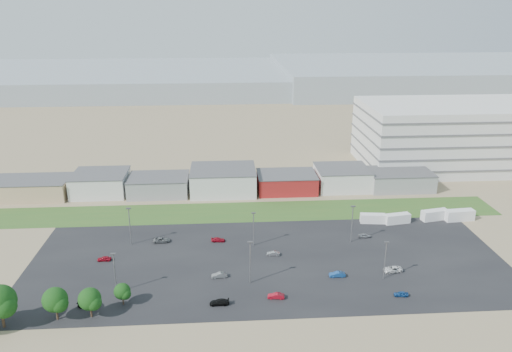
{
  "coord_description": "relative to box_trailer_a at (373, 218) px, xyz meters",
  "views": [
    {
      "loc": [
        -5.63,
        -92.05,
        61.54
      ],
      "look_at": [
        2.09,
        22.0,
        22.18
      ],
      "focal_mm": 35.0,
      "sensor_mm": 36.0,
      "label": 1
    }
  ],
  "objects": [
    {
      "name": "box_trailer_b",
      "position": [
        7.16,
        -0.74,
        0.06
      ],
      "size": [
        7.95,
        3.67,
        2.87
      ],
      "primitive_type": null,
      "rotation": [
        0.0,
        0.0,
        0.17
      ],
      "color": "silver",
      "rests_on": "ground"
    },
    {
      "name": "building_row",
      "position": [
        -55.24,
        29.73,
        2.63
      ],
      "size": [
        170.0,
        20.0,
        8.0
      ],
      "primitive_type": null,
      "color": "silver",
      "rests_on": "ground"
    },
    {
      "name": "parked_car_2",
      "position": [
        -5.11,
        -39.33,
        -0.83
      ],
      "size": [
        3.31,
        1.64,
        1.08
      ],
      "primitive_type": "imported",
      "rotation": [
        0.0,
        0.0,
        -1.69
      ],
      "color": "navy",
      "rests_on": "ground"
    },
    {
      "name": "parked_car_10",
      "position": [
        -73.61,
        -38.89,
        -0.73
      ],
      "size": [
        4.65,
        2.37,
        1.29
      ],
      "primitive_type": "imported",
      "rotation": [
        0.0,
        0.0,
        1.44
      ],
      "color": "black",
      "rests_on": "ground"
    },
    {
      "name": "lightpole_back_l",
      "position": [
        -69.37,
        -9.44,
        3.92
      ],
      "size": [
        1.25,
        0.52,
        10.59
      ],
      "primitive_type": null,
      "color": "slate",
      "rests_on": "ground"
    },
    {
      "name": "ground",
      "position": [
        -38.24,
        -41.27,
        -1.37
      ],
      "size": [
        700.0,
        700.0,
        0.0
      ],
      "primitive_type": "plane",
      "color": "#897557",
      "rests_on": "ground"
    },
    {
      "name": "tree_right",
      "position": [
        -72.05,
        -42.63,
        2.39
      ],
      "size": [
        5.02,
        5.02,
        7.53
      ],
      "primitive_type": null,
      "color": "#0E330E",
      "rests_on": "ground"
    },
    {
      "name": "parked_car_8",
      "position": [
        -5.09,
        -9.71,
        -0.79
      ],
      "size": [
        3.43,
        1.45,
        1.16
      ],
      "primitive_type": "imported",
      "rotation": [
        0.0,
        0.0,
        1.55
      ],
      "color": "#A5A5AA",
      "rests_on": "ground"
    },
    {
      "name": "parked_car_3",
      "position": [
        -45.5,
        -39.95,
        -0.76
      ],
      "size": [
        4.25,
        1.73,
        1.23
      ],
      "primitive_type": "imported",
      "rotation": [
        0.0,
        0.0,
        -1.57
      ],
      "color": "black",
      "rests_on": "ground"
    },
    {
      "name": "parked_car_1",
      "position": [
        -17.46,
        -30.09,
        -0.74
      ],
      "size": [
        3.88,
        1.42,
        1.27
      ],
      "primitive_type": "imported",
      "rotation": [
        0.0,
        0.0,
        -1.59
      ],
      "color": "navy",
      "rests_on": "ground"
    },
    {
      "name": "parked_car_5",
      "position": [
        -74.68,
        -18.37,
        -0.78
      ],
      "size": [
        3.49,
        1.42,
        1.19
      ],
      "primitive_type": "imported",
      "rotation": [
        0.0,
        0.0,
        -1.58
      ],
      "color": "maroon",
      "rests_on": "ground"
    },
    {
      "name": "parked_car_0",
      "position": [
        -3.44,
        -28.64,
        -0.73
      ],
      "size": [
        4.78,
        2.49,
        1.28
      ],
      "primitive_type": "imported",
      "rotation": [
        0.0,
        0.0,
        -1.49
      ],
      "color": "silver",
      "rests_on": "ground"
    },
    {
      "name": "lightpole_front_m",
      "position": [
        -38.31,
        -31.35,
        3.93
      ],
      "size": [
        1.25,
        0.52,
        10.61
      ],
      "primitive_type": null,
      "color": "slate",
      "rests_on": "ground"
    },
    {
      "name": "box_trailer_a",
      "position": [
        0.0,
        0.0,
        0.0
      ],
      "size": [
        7.54,
        3.11,
        2.75
      ],
      "primitive_type": null,
      "rotation": [
        0.0,
        0.0,
        -0.12
      ],
      "color": "silver",
      "rests_on": "ground"
    },
    {
      "name": "tree_near",
      "position": [
        -66.29,
        -38.45,
        1.48
      ],
      "size": [
        3.81,
        3.81,
        5.71
      ],
      "primitive_type": null,
      "color": "#0E330E",
      "rests_on": "ground"
    },
    {
      "name": "grass_strip",
      "position": [
        -38.24,
        10.73,
        -1.36
      ],
      "size": [
        160.0,
        16.0,
        0.02
      ],
      "primitive_type": "cube",
      "color": "#2F5A22",
      "rests_on": "ground"
    },
    {
      "name": "lightpole_back_m",
      "position": [
        -36.33,
        -12.27,
        3.39
      ],
      "size": [
        1.12,
        0.47,
        9.53
      ],
      "primitive_type": null,
      "color": "slate",
      "rests_on": "ground"
    },
    {
      "name": "lightpole_front_r",
      "position": [
        -6.68,
        -31.71,
        3.47
      ],
      "size": [
        1.14,
        0.47,
        9.68
      ],
      "primitive_type": null,
      "color": "slate",
      "rests_on": "ground"
    },
    {
      "name": "parking_garage",
      "position": [
        51.76,
        53.73,
        11.13
      ],
      "size": [
        80.0,
        40.0,
        25.0
      ],
      "primitive_type": "cube",
      "color": "silver",
      "rests_on": "ground"
    },
    {
      "name": "tree_mid",
      "position": [
        -78.82,
        -43.06,
        2.75
      ],
      "size": [
        5.49,
        5.49,
        8.24
      ],
      "primitive_type": null,
      "color": "#0E330E",
      "rests_on": "ground"
    },
    {
      "name": "tree_left",
      "position": [
        -88.81,
        -44.96,
        3.91
      ],
      "size": [
        7.05,
        7.05,
        10.57
      ],
      "primitive_type": null,
      "color": "#0E330E",
      "rests_on": "ground"
    },
    {
      "name": "parked_car_13",
      "position": [
        -33.01,
        -38.35,
        -0.76
      ],
      "size": [
        3.86,
        1.75,
        1.23
      ],
      "primitive_type": "imported",
      "rotation": [
        0.0,
        0.0,
        -1.69
      ],
      "color": "maroon",
      "rests_on": "ground"
    },
    {
      "name": "hills_backdrop",
      "position": [
        1.76,
        273.73,
        3.13
      ],
      "size": [
        700.0,
        200.0,
        9.0
      ],
      "primitive_type": null,
      "color": "gray",
      "rests_on": "ground"
    },
    {
      "name": "parking_lot",
      "position": [
        -33.24,
        -21.27,
        -1.37
      ],
      "size": [
        120.0,
        50.0,
        0.01
      ],
      "primitive_type": "cube",
      "color": "black",
      "rests_on": "ground"
    },
    {
      "name": "box_trailer_c",
      "position": [
        19.24,
        0.93,
        0.16
      ],
      "size": [
        8.55,
        4.16,
        3.07
      ],
      "primitive_type": null,
      "rotation": [
        0.0,
        0.0,
        0.2
      ],
      "color": "silver",
      "rests_on": "ground"
    },
    {
      "name": "parked_car_9",
      "position": [
        -61.37,
        -8.74,
        -0.73
      ],
      "size": [
        4.72,
        2.35,
        1.29
      ],
      "primitive_type": "imported",
      "rotation": [
        0.0,
        0.0,
        1.62
      ],
      "color": "#595B5E",
      "rests_on": "ground"
    },
    {
      "name": "parked_car_6",
      "position": [
        -45.89,
        -9.43,
        -0.83
      ],
      "size": [
        3.88,
        1.81,
        1.1
      ],
      "primitive_type": "imported",
      "rotation": [
        0.0,
        0.0,
        1.5
      ],
      "color": "maroon",
      "rests_on": "ground"
    },
    {
      "name": "parked_car_7",
      "position": [
        -31.63,
        -18.39,
        -0.83
      ],
      "size": [
        3.42,
        1.56,
        1.09
      ],
      "primitive_type": "imported",
      "rotation": [
        0.0,
        0.0,
        -1.7
      ],
      "color": "#A5A5AA",
      "rests_on": "ground"
    },
    {
      "name": "lightpole_front_l",
      "position": [
        -68.65,
        -33.44,
        3.53
      ],
      "size": [
        1.15,
        0.48,
        9.81
      ],
      "primitive_type": null,
      "color": "slate",
      "rests_on": "ground"
    },
    {
      "name": "box_trailer_d",
      "position": [
        26.48,
        0.01,
        0.27
      ],
      "size": [
        8.94,
        3.45,
        3.28
      ],
      "primitive_type": null,
      "rotation": [
        0.0,
        0.0,
        0.08
      ],
      "color": "silver",
      "rests_on": "ground"
    },
    {
      "name": "parked_car_4",
      "position": [
        -45.55,
        -28.53,
        -0.76
      ],
      "size": [
        3.86,
        1.69,
        1.23
      ],
      "primitive_type": "imported",
      "rotation": [
        0.0,
        0.0,
        -1.47
      ],
      "color": "#595B5E",
      "rests_on": "ground"
    },
    {
      "name": "lightpole_back_r",
      "position": [
        -9.59,
        -12.03,
        3.92
      ],
      "size": [
        1.25,
        0.52,
        10.59
      ],
      "primitive_type": null,
      "color": "slate",
      "rests_on": "ground"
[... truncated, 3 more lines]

